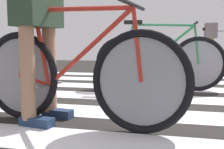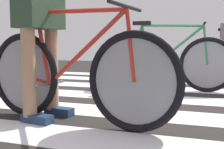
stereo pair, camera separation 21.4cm
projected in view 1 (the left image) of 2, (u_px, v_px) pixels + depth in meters
The scene contains 6 objects.
ground at pixel (152, 102), 3.03m from camera, with size 18.00×14.00×0.02m.
crosswalk_markings at pixel (153, 98), 3.16m from camera, with size 5.49×4.99×0.00m.
bicycle_1_of_3 at pixel (74, 75), 2.07m from camera, with size 1.73×0.53×0.93m.
cyclist_1_of_3 at pixel (39, 38), 2.15m from camera, with size 0.37×0.44×1.03m.
bicycle_2_of_3 at pixel (159, 61), 3.71m from camera, with size 1.74×0.52×0.93m.
cyclist_3_of_3 at pixel (211, 42), 5.41m from camera, with size 0.32×0.42×1.02m.
Camera 1 is at (0.27, -3.00, 0.63)m, focal length 44.43 mm.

